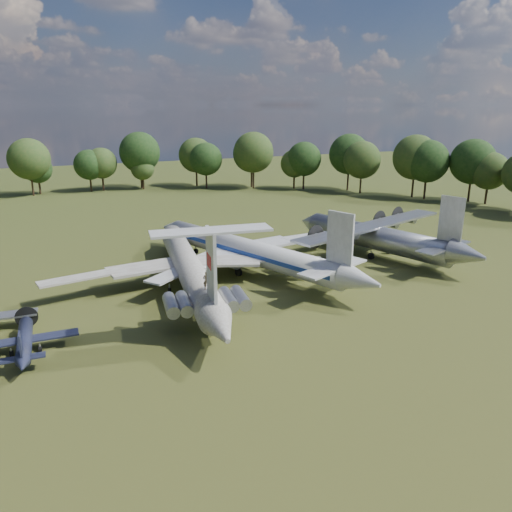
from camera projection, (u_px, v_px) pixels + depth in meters
name	position (u px, v px, depth m)	size (l,w,h in m)	color
ground	(171.00, 302.00, 57.99)	(300.00, 300.00, 0.00)	#203B13
il62_airliner	(189.00, 272.00, 61.47)	(34.75, 45.18, 4.43)	silver
tu104_jet	(247.00, 255.00, 68.62)	(33.20, 44.27, 4.43)	silver
an12_transport	(376.00, 241.00, 75.45)	(31.28, 34.96, 4.60)	#ACAFB5
small_prop_west	(25.00, 343.00, 45.87)	(9.45, 12.89, 1.89)	black
person_on_il62	(207.00, 281.00, 49.15)	(0.69, 0.45, 1.89)	olive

